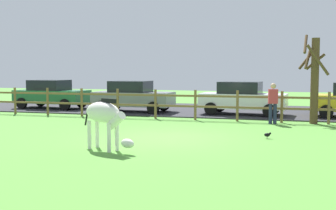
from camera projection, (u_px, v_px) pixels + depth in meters
The scene contains 10 objects.
ground_plane at pixel (165, 138), 13.62m from camera, with size 60.00×60.00×0.00m, color #549338.
parking_asphalt at pixel (215, 110), 22.52m from camera, with size 28.00×7.40×0.05m, color #2D2D33.
paddock_fence at pixel (195, 103), 18.38m from camera, with size 21.89×0.11×1.30m.
bare_tree at pixel (314, 77), 17.02m from camera, with size 1.19×1.20×3.61m.
zebra at pixel (105, 116), 11.45m from camera, with size 1.82×1.03×1.41m.
crow_on_grass at pixel (268, 135), 13.43m from camera, with size 0.21×0.10×0.20m.
parked_car_green at pixel (51, 94), 23.39m from camera, with size 4.08×2.03×1.56m.
parked_car_grey at pixel (133, 96), 21.51m from camera, with size 4.03×1.94×1.56m.
parked_car_white at pixel (242, 98), 20.15m from camera, with size 4.13×2.16×1.56m.
visitor_near_fence at pixel (273, 101), 17.02m from camera, with size 0.40×0.29×1.64m.
Camera 1 is at (3.80, -12.94, 2.19)m, focal length 45.37 mm.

